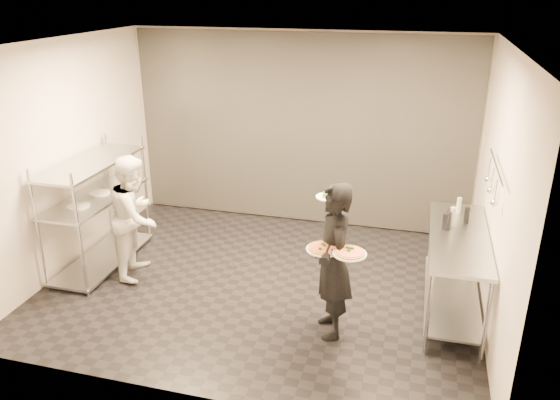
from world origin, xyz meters
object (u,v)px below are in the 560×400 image
(prep_counter, at_px, (456,260))
(bottle_dark, at_px, (467,215))
(waiter, at_px, (333,262))
(chef, at_px, (136,216))
(salad_plate, at_px, (328,195))
(pizza_plate_near, at_px, (323,248))
(pizza_plate_far, at_px, (350,253))
(pos_monitor, at_px, (448,218))
(pass_rack, at_px, (97,207))
(bottle_green, at_px, (453,217))
(bottle_clear, at_px, (459,205))

(prep_counter, height_order, bottle_dark, bottle_dark)
(waiter, height_order, chef, waiter)
(salad_plate, relative_size, bottle_dark, 1.32)
(prep_counter, height_order, pizza_plate_near, pizza_plate_near)
(pizza_plate_near, distance_m, pizza_plate_far, 0.29)
(prep_counter, xyz_separation_m, pos_monitor, (-0.12, 0.19, 0.39))
(pass_rack, xyz_separation_m, waiter, (3.11, -0.74, 0.05))
(pass_rack, bearing_deg, prep_counter, 0.03)
(prep_counter, xyz_separation_m, pizza_plate_near, (-1.29, -0.89, 0.40))
(pos_monitor, bearing_deg, pizza_plate_far, -109.26)
(bottle_green, relative_size, bottle_dark, 1.15)
(prep_counter, bearing_deg, chef, -178.28)
(pizza_plate_near, height_order, pos_monitor, pos_monitor)
(bottle_clear, relative_size, bottle_dark, 0.94)
(chef, relative_size, bottle_green, 7.00)
(pizza_plate_near, relative_size, pizza_plate_far, 1.05)
(pizza_plate_near, height_order, bottle_dark, bottle_dark)
(salad_plate, bearing_deg, bottle_clear, 37.57)
(pizza_plate_far, relative_size, pos_monitor, 1.27)
(salad_plate, bearing_deg, waiter, -69.44)
(bottle_dark, bearing_deg, bottle_green, -143.35)
(chef, relative_size, bottle_dark, 8.05)
(waiter, relative_size, pizza_plate_far, 5.12)
(waiter, distance_m, chef, 2.59)
(bottle_green, relative_size, bottle_clear, 1.22)
(salad_plate, distance_m, bottle_clear, 1.74)
(pass_rack, relative_size, pizza_plate_far, 5.03)
(salad_plate, bearing_deg, bottle_green, 26.06)
(waiter, relative_size, bottle_dark, 8.63)
(pizza_plate_near, height_order, salad_plate, salad_plate)
(bottle_clear, bearing_deg, prep_counter, -90.46)
(pos_monitor, relative_size, bottle_green, 1.16)
(chef, bearing_deg, pos_monitor, -94.32)
(salad_plate, xyz_separation_m, bottle_clear, (1.35, 1.04, -0.38))
(waiter, xyz_separation_m, pos_monitor, (1.10, 0.93, 0.20))
(salad_plate, distance_m, bottle_dark, 1.64)
(chef, relative_size, pizza_plate_near, 4.56)
(chef, height_order, pos_monitor, chef)
(salad_plate, distance_m, bottle_green, 1.45)
(bottle_green, bearing_deg, pass_rack, -177.15)
(pizza_plate_far, bearing_deg, chef, 161.90)
(bottle_green, distance_m, bottle_dark, 0.19)
(waiter, xyz_separation_m, pizza_plate_far, (0.19, -0.26, 0.25))
(pizza_plate_near, bearing_deg, salad_plate, 96.30)
(pizza_plate_near, height_order, bottle_green, bottle_green)
(chef, xyz_separation_m, pizza_plate_far, (2.71, -0.88, 0.31))
(chef, distance_m, bottle_clear, 3.82)
(prep_counter, xyz_separation_m, bottle_green, (-0.08, 0.21, 0.40))
(bottle_green, bearing_deg, pos_monitor, -158.73)
(salad_plate, bearing_deg, pizza_plate_far, -61.61)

